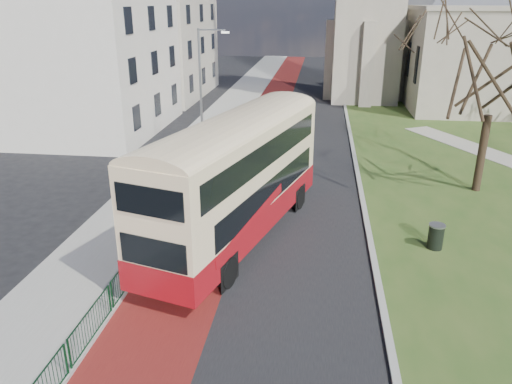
% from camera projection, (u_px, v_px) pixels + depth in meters
% --- Properties ---
extents(ground, '(160.00, 160.00, 0.00)m').
position_uv_depth(ground, '(212.00, 285.00, 18.38)').
color(ground, black).
rests_on(ground, ground).
extents(road_carriageway, '(9.00, 120.00, 0.01)m').
position_uv_depth(road_carriageway, '(289.00, 143.00, 36.71)').
color(road_carriageway, black).
rests_on(road_carriageway, ground).
extents(bus_lane, '(3.40, 120.00, 0.01)m').
position_uv_depth(bus_lane, '(252.00, 142.00, 37.03)').
color(bus_lane, '#591414').
rests_on(bus_lane, ground).
extents(pavement_west, '(4.00, 120.00, 0.12)m').
position_uv_depth(pavement_west, '(202.00, 139.00, 37.47)').
color(pavement_west, gray).
rests_on(pavement_west, ground).
extents(kerb_west, '(0.25, 120.00, 0.13)m').
position_uv_depth(kerb_west, '(229.00, 140.00, 37.23)').
color(kerb_west, '#999993').
rests_on(kerb_west, ground).
extents(kerb_east, '(0.25, 80.00, 0.13)m').
position_uv_depth(kerb_east, '(351.00, 137.00, 37.99)').
color(kerb_east, '#999993').
rests_on(kerb_east, ground).
extents(pedestrian_railing, '(0.07, 24.00, 1.12)m').
position_uv_depth(pedestrian_railing, '(165.00, 223.00, 22.24)').
color(pedestrian_railing, '#0B3419').
rests_on(pedestrian_railing, ground).
extents(street_block_near, '(10.30, 14.30, 13.00)m').
position_uv_depth(street_block_near, '(90.00, 47.00, 38.08)').
color(street_block_near, silver).
rests_on(street_block_near, ground).
extents(street_block_far, '(10.30, 16.30, 11.50)m').
position_uv_depth(street_block_far, '(156.00, 41.00, 53.16)').
color(street_block_far, '#B8AE9B').
rests_on(street_block_far, ground).
extents(streetlamp, '(2.13, 0.18, 8.00)m').
position_uv_depth(streetlamp, '(203.00, 83.00, 33.91)').
color(streetlamp, gray).
rests_on(streetlamp, pavement_west).
extents(bus, '(6.24, 12.87, 5.25)m').
position_uv_depth(bus, '(237.00, 174.00, 20.99)').
color(bus, maroon).
rests_on(bus, ground).
extents(winter_tree_near, '(8.66, 8.66, 10.77)m').
position_uv_depth(winter_tree_near, '(499.00, 50.00, 24.83)').
color(winter_tree_near, '#2E2217').
rests_on(winter_tree_near, grass_green).
extents(litter_bin, '(0.89, 0.89, 1.09)m').
position_uv_depth(litter_bin, '(436.00, 236.00, 20.87)').
color(litter_bin, black).
rests_on(litter_bin, grass_green).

